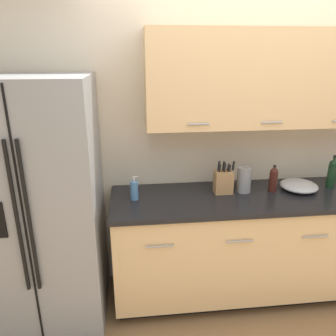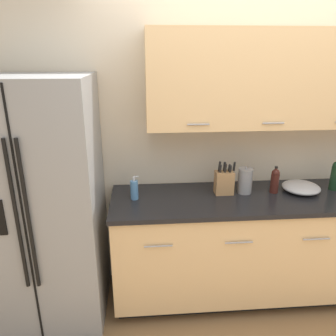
{
  "view_description": "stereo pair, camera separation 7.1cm",
  "coord_description": "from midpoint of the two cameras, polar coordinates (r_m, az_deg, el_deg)",
  "views": [
    {
      "loc": [
        -0.91,
        -1.44,
        1.98
      ],
      "look_at": [
        -0.66,
        0.85,
        1.17
      ],
      "focal_mm": 35.0,
      "sensor_mm": 36.0,
      "label": 1
    },
    {
      "loc": [
        -0.84,
        -1.44,
        1.98
      ],
      "look_at": [
        -0.66,
        0.85,
        1.17
      ],
      "focal_mm": 35.0,
      "sensor_mm": 36.0,
      "label": 2
    }
  ],
  "objects": [
    {
      "name": "oil_bottle",
      "position": [
        2.75,
        18.82,
        -2.04
      ],
      "size": [
        0.07,
        0.07,
        0.22
      ],
      "color": "#3D1914",
      "rests_on": "counter_unit"
    },
    {
      "name": "refrigerator",
      "position": [
        2.58,
        -20.44,
        -6.08
      ],
      "size": [
        0.85,
        0.74,
        1.85
      ],
      "color": "gray",
      "rests_on": "ground_plane"
    },
    {
      "name": "mixing_bowl",
      "position": [
        2.87,
        22.81,
        -3.11
      ],
      "size": [
        0.3,
        0.3,
        0.07
      ],
      "color": "#A3A3A5",
      "rests_on": "counter_unit"
    },
    {
      "name": "wall_back",
      "position": [
        2.8,
        14.45,
        7.23
      ],
      "size": [
        10.0,
        0.39,
        2.6
      ],
      "color": "beige",
      "rests_on": "ground_plane"
    },
    {
      "name": "knife_block",
      "position": [
        2.63,
        10.51,
        -2.4
      ],
      "size": [
        0.16,
        0.1,
        0.27
      ],
      "color": "#A87A4C",
      "rests_on": "counter_unit"
    },
    {
      "name": "counter_unit",
      "position": [
        2.92,
        16.33,
        -12.72
      ],
      "size": [
        2.42,
        0.64,
        0.92
      ],
      "color": "black",
      "rests_on": "ground_plane"
    },
    {
      "name": "steel_canister",
      "position": [
        2.68,
        14.01,
        -2.13
      ],
      "size": [
        0.12,
        0.12,
        0.22
      ],
      "color": "gray",
      "rests_on": "counter_unit"
    },
    {
      "name": "soap_dispenser",
      "position": [
        2.51,
        -5.08,
        -3.77
      ],
      "size": [
        0.07,
        0.06,
        0.19
      ],
      "color": "#4C7FB2",
      "rests_on": "counter_unit"
    },
    {
      "name": "wine_bottle",
      "position": [
        3.0,
        27.72,
        -1.06
      ],
      "size": [
        0.07,
        0.07,
        0.28
      ],
      "color": "black",
      "rests_on": "counter_unit"
    }
  ]
}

